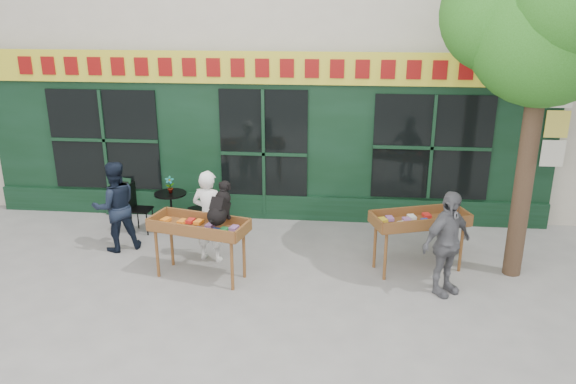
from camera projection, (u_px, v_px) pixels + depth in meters
name	position (u px, v px, depth m)	size (l,w,h in m)	color
ground	(245.00, 270.00, 9.19)	(80.00, 80.00, 0.00)	slate
street_tree	(550.00, 6.00, 7.80)	(3.05, 2.90, 5.60)	#382619
book_cart_center	(199.00, 229.00, 8.68)	(1.61, 0.97, 0.99)	brown
dog	(219.00, 203.00, 8.45)	(0.34, 0.60, 0.60)	black
woman	(209.00, 216.00, 9.31)	(0.57, 0.38, 1.57)	white
book_cart_right	(420.00, 223.00, 8.94)	(1.62, 1.07, 0.99)	brown
man_right	(447.00, 244.00, 8.21)	(0.94, 0.39, 1.61)	#5B5C60
bistro_table	(171.00, 204.00, 10.57)	(0.60, 0.60, 0.76)	black
bistro_chair_left	(136.00, 204.00, 10.53)	(0.38, 0.37, 0.95)	black
bistro_chair_right	(204.00, 202.00, 10.61)	(0.51, 0.51, 0.95)	black
potted_plant	(170.00, 185.00, 10.45)	(0.17, 0.12, 0.32)	gray
man_left	(115.00, 206.00, 9.70)	(0.78, 0.61, 1.60)	black
chalkboard	(118.00, 197.00, 11.40)	(0.59, 0.32, 0.79)	black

